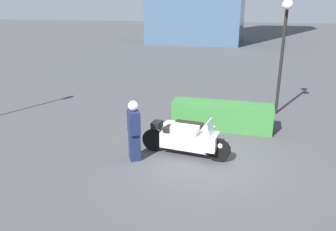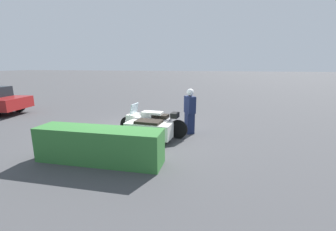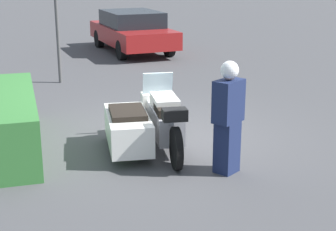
{
  "view_description": "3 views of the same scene",
  "coord_description": "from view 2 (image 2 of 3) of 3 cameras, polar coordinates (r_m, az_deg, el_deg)",
  "views": [
    {
      "loc": [
        1.12,
        -8.28,
        4.09
      ],
      "look_at": [
        -1.41,
        0.94,
        0.87
      ],
      "focal_mm": 35.0,
      "sensor_mm": 36.0,
      "label": 1
    },
    {
      "loc": [
        -2.9,
        7.69,
        2.57
      ],
      "look_at": [
        -1.27,
        0.09,
        0.79
      ],
      "focal_mm": 24.0,
      "sensor_mm": 36.0,
      "label": 2
    },
    {
      "loc": [
        -8.64,
        2.38,
        3.04
      ],
      "look_at": [
        -1.5,
        0.26,
        0.82
      ],
      "focal_mm": 55.0,
      "sensor_mm": 36.0,
      "label": 3
    }
  ],
  "objects": [
    {
      "name": "police_motorcycle",
      "position": [
        7.9,
        -5.11,
        -2.62
      ],
      "size": [
        2.61,
        1.44,
        1.16
      ],
      "rotation": [
        0.0,
        0.0,
        -0.1
      ],
      "color": "black",
      "rests_on": "ground"
    },
    {
      "name": "officer_rider",
      "position": [
        8.43,
        5.55,
        1.37
      ],
      "size": [
        0.49,
        0.54,
        1.7
      ],
      "rotation": [
        0.0,
        0.0,
        -2.57
      ],
      "color": "#192347",
      "rests_on": "ground"
    },
    {
      "name": "hedge_bush_curbside",
      "position": [
        6.3,
        -17.07,
        -7.24
      ],
      "size": [
        3.41,
        0.8,
        0.93
      ],
      "primitive_type": "cube",
      "color": "#337033",
      "rests_on": "ground"
    },
    {
      "name": "ground_plane",
      "position": [
        8.61,
        -8.18,
        -4.62
      ],
      "size": [
        160.0,
        160.0,
        0.0
      ],
      "primitive_type": "plane",
      "color": "#424244"
    }
  ]
}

